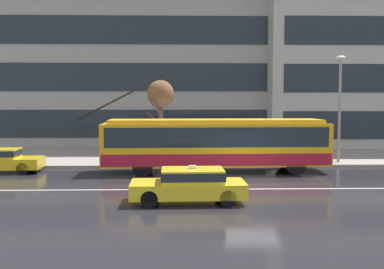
% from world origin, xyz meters
% --- Properties ---
extents(ground_plane, '(160.00, 160.00, 0.00)m').
position_xyz_m(ground_plane, '(0.00, 0.00, 0.00)').
color(ground_plane, '#26242A').
extents(sidewalk_slab, '(80.00, 10.00, 0.14)m').
position_xyz_m(sidewalk_slab, '(0.00, 9.99, 0.07)').
color(sidewalk_slab, gray).
rests_on(sidewalk_slab, ground_plane).
extents(lane_centre_line, '(72.00, 0.14, 0.01)m').
position_xyz_m(lane_centre_line, '(0.00, -1.20, 0.00)').
color(lane_centre_line, silver).
rests_on(lane_centre_line, ground_plane).
extents(trolleybus, '(13.15, 2.81, 5.31)m').
position_xyz_m(trolleybus, '(-1.32, 3.39, 1.55)').
color(trolleybus, yellow).
rests_on(trolleybus, ground_plane).
extents(taxi_oncoming_near, '(4.28, 1.85, 1.39)m').
position_xyz_m(taxi_oncoming_near, '(-2.85, -3.65, 0.70)').
color(taxi_oncoming_near, yellow).
rests_on(taxi_oncoming_near, ground_plane).
extents(bus_shelter, '(3.65, 1.84, 2.42)m').
position_xyz_m(bus_shelter, '(-3.13, 7.14, 1.99)').
color(bus_shelter, gray).
rests_on(bus_shelter, sidewalk_slab).
extents(pedestrian_at_shelter, '(0.95, 0.95, 2.01)m').
position_xyz_m(pedestrian_at_shelter, '(-2.70, 6.16, 1.70)').
color(pedestrian_at_shelter, black).
rests_on(pedestrian_at_shelter, sidewalk_slab).
extents(pedestrian_approaching_curb, '(0.93, 0.93, 2.01)m').
position_xyz_m(pedestrian_approaching_curb, '(-5.55, 6.59, 1.70)').
color(pedestrian_approaching_curb, brown).
rests_on(pedestrian_approaching_curb, sidewalk_slab).
extents(street_lamp, '(0.60, 0.32, 6.30)m').
position_xyz_m(street_lamp, '(6.27, 6.18, 3.89)').
color(street_lamp, gray).
rests_on(street_lamp, sidewalk_slab).
extents(street_tree_bare, '(1.78, 2.22, 4.94)m').
position_xyz_m(street_tree_bare, '(-4.43, 7.96, 4.04)').
color(street_tree_bare, brown).
rests_on(street_tree_bare, sidewalk_slab).
extents(office_tower_corner_left, '(23.06, 11.24, 22.32)m').
position_xyz_m(office_tower_corner_left, '(-7.06, 20.49, 11.17)').
color(office_tower_corner_left, '#979996').
rests_on(office_tower_corner_left, ground_plane).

